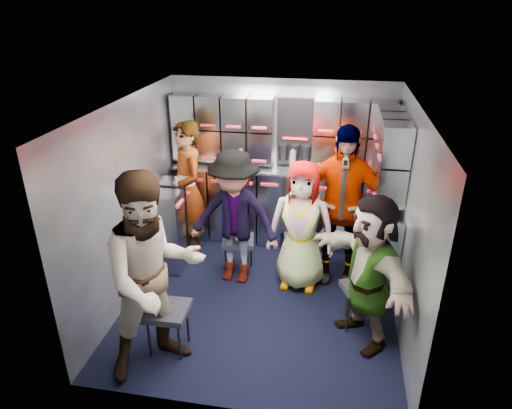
% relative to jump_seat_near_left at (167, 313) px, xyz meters
% --- Properties ---
extents(floor, '(3.00, 3.00, 0.00)m').
position_rel_jump_seat_near_left_xyz_m(floor, '(0.72, 0.92, -0.40)').
color(floor, black).
rests_on(floor, ground).
extents(wall_back, '(2.80, 0.04, 2.10)m').
position_rel_jump_seat_near_left_xyz_m(wall_back, '(0.72, 2.42, 0.65)').
color(wall_back, gray).
rests_on(wall_back, ground).
extents(wall_left, '(0.04, 3.00, 2.10)m').
position_rel_jump_seat_near_left_xyz_m(wall_left, '(-0.68, 0.92, 0.65)').
color(wall_left, gray).
rests_on(wall_left, ground).
extents(wall_right, '(0.04, 3.00, 2.10)m').
position_rel_jump_seat_near_left_xyz_m(wall_right, '(2.12, 0.92, 0.65)').
color(wall_right, gray).
rests_on(wall_right, ground).
extents(ceiling, '(2.80, 3.00, 0.02)m').
position_rel_jump_seat_near_left_xyz_m(ceiling, '(0.72, 0.92, 1.70)').
color(ceiling, silver).
rests_on(ceiling, wall_back).
extents(cart_bank_back, '(2.68, 0.38, 0.99)m').
position_rel_jump_seat_near_left_xyz_m(cart_bank_back, '(0.72, 2.21, 0.09)').
color(cart_bank_back, '#9CA1AC').
rests_on(cart_bank_back, ground).
extents(cart_bank_left, '(0.38, 0.76, 0.99)m').
position_rel_jump_seat_near_left_xyz_m(cart_bank_left, '(-0.47, 1.48, 0.09)').
color(cart_bank_left, '#9CA1AC').
rests_on(cart_bank_left, ground).
extents(counter, '(2.68, 0.42, 0.03)m').
position_rel_jump_seat_near_left_xyz_m(counter, '(0.72, 2.21, 0.61)').
color(counter, '#B2B5BA').
rests_on(counter, cart_bank_back).
extents(locker_bank_back, '(2.68, 0.28, 0.82)m').
position_rel_jump_seat_near_left_xyz_m(locker_bank_back, '(0.72, 2.27, 1.09)').
color(locker_bank_back, '#9CA1AC').
rests_on(locker_bank_back, wall_back).
extents(locker_bank_right, '(0.28, 1.00, 0.82)m').
position_rel_jump_seat_near_left_xyz_m(locker_bank_right, '(1.97, 1.62, 1.09)').
color(locker_bank_right, '#9CA1AC').
rests_on(locker_bank_right, wall_right).
extents(right_cabinet, '(0.28, 1.20, 1.00)m').
position_rel_jump_seat_near_left_xyz_m(right_cabinet, '(1.97, 1.52, 0.10)').
color(right_cabinet, '#9CA1AC').
rests_on(right_cabinet, ground).
extents(coffee_niche, '(0.46, 0.16, 0.84)m').
position_rel_jump_seat_near_left_xyz_m(coffee_niche, '(0.90, 2.33, 1.07)').
color(coffee_niche, black).
rests_on(coffee_niche, wall_back).
extents(red_latch_strip, '(2.60, 0.02, 0.03)m').
position_rel_jump_seat_near_left_xyz_m(red_latch_strip, '(0.72, 2.01, 0.48)').
color(red_latch_strip, '#A91625').
rests_on(red_latch_strip, cart_bank_back).
extents(jump_seat_near_left, '(0.39, 0.37, 0.46)m').
position_rel_jump_seat_near_left_xyz_m(jump_seat_near_left, '(0.00, 0.00, 0.00)').
color(jump_seat_near_left, black).
rests_on(jump_seat_near_left, ground).
extents(jump_seat_mid_left, '(0.41, 0.39, 0.42)m').
position_rel_jump_seat_near_left_xyz_m(jump_seat_mid_left, '(0.36, 1.42, -0.03)').
color(jump_seat_mid_left, black).
rests_on(jump_seat_mid_left, ground).
extents(jump_seat_center, '(0.44, 0.42, 0.47)m').
position_rel_jump_seat_near_left_xyz_m(jump_seat_center, '(1.09, 1.44, 0.01)').
color(jump_seat_center, black).
rests_on(jump_seat_center, ground).
extents(jump_seat_mid_right, '(0.49, 0.48, 0.47)m').
position_rel_jump_seat_near_left_xyz_m(jump_seat_mid_right, '(1.49, 1.66, 0.01)').
color(jump_seat_mid_right, black).
rests_on(jump_seat_mid_right, ground).
extents(jump_seat_near_right, '(0.50, 0.49, 0.45)m').
position_rel_jump_seat_near_left_xyz_m(jump_seat_near_right, '(1.77, 0.65, -0.00)').
color(jump_seat_near_right, black).
rests_on(jump_seat_near_right, ground).
extents(attendant_standing, '(0.70, 0.74, 1.70)m').
position_rel_jump_seat_near_left_xyz_m(attendant_standing, '(-0.33, 1.74, 0.45)').
color(attendant_standing, black).
rests_on(attendant_standing, ground).
extents(attendant_arc_a, '(1.13, 1.11, 1.83)m').
position_rel_jump_seat_near_left_xyz_m(attendant_arc_a, '(0.00, -0.18, 0.51)').
color(attendant_arc_a, black).
rests_on(attendant_arc_a, ground).
extents(attendant_arc_b, '(1.06, 0.69, 1.56)m').
position_rel_jump_seat_near_left_xyz_m(attendant_arc_b, '(0.36, 1.24, 0.38)').
color(attendant_arc_b, black).
rests_on(attendant_arc_b, ground).
extents(attendant_arc_c, '(0.75, 0.52, 1.48)m').
position_rel_jump_seat_near_left_xyz_m(attendant_arc_c, '(1.09, 1.26, 0.33)').
color(attendant_arc_c, black).
rests_on(attendant_arc_c, ground).
extents(attendant_arc_d, '(1.09, 0.50, 1.83)m').
position_rel_jump_seat_near_left_xyz_m(attendant_arc_d, '(1.49, 1.48, 0.51)').
color(attendant_arc_d, black).
rests_on(attendant_arc_d, ground).
extents(attendant_arc_e, '(1.13, 1.40, 1.49)m').
position_rel_jump_seat_near_left_xyz_m(attendant_arc_e, '(1.77, 0.47, 0.34)').
color(attendant_arc_e, black).
rests_on(attendant_arc_e, ground).
extents(bottle_left, '(0.07, 0.07, 0.26)m').
position_rel_jump_seat_near_left_xyz_m(bottle_left, '(0.25, 2.16, 0.76)').
color(bottle_left, white).
rests_on(bottle_left, counter).
extents(bottle_mid, '(0.07, 0.07, 0.25)m').
position_rel_jump_seat_near_left_xyz_m(bottle_mid, '(0.89, 2.16, 0.75)').
color(bottle_mid, white).
rests_on(bottle_mid, counter).
extents(bottle_right, '(0.07, 0.07, 0.25)m').
position_rel_jump_seat_near_left_xyz_m(bottle_right, '(1.61, 2.16, 0.75)').
color(bottle_right, white).
rests_on(bottle_right, counter).
extents(cup_left, '(0.09, 0.09, 0.11)m').
position_rel_jump_seat_near_left_xyz_m(cup_left, '(0.08, 2.15, 0.68)').
color(cup_left, tan).
rests_on(cup_left, counter).
extents(cup_right, '(0.08, 0.08, 0.11)m').
position_rel_jump_seat_near_left_xyz_m(cup_right, '(1.93, 2.15, 0.68)').
color(cup_right, tan).
rests_on(cup_right, counter).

